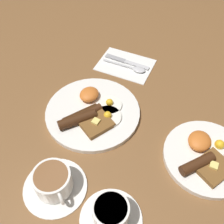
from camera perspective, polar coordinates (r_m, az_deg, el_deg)
name	(u,v)px	position (r m, az deg, el deg)	size (l,w,h in m)	color
ground_plane	(93,114)	(0.81, -4.17, -0.38)	(3.00, 3.00, 0.00)	brown
breakfast_plate_near	(92,112)	(0.79, -4.32, -0.01)	(0.29, 0.29, 0.04)	white
breakfast_plate_far	(206,156)	(0.75, 19.87, -8.98)	(0.23, 0.23, 0.05)	white
teacup_near	(54,183)	(0.66, -12.59, -14.79)	(0.16, 0.16, 0.07)	white
teacup_far	(111,215)	(0.62, -0.22, -21.54)	(0.14, 0.14, 0.08)	white
napkin	(125,65)	(0.96, 2.92, 10.26)	(0.14, 0.19, 0.01)	white
knife	(124,61)	(0.97, 2.73, 11.03)	(0.03, 0.17, 0.01)	silver
spoon	(134,68)	(0.94, 4.86, 9.48)	(0.04, 0.16, 0.01)	silver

